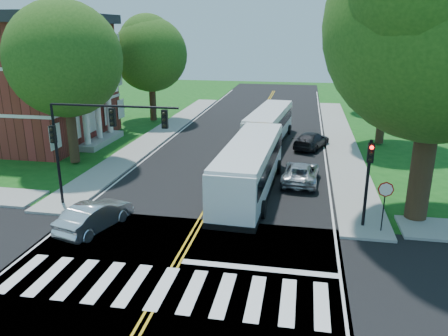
% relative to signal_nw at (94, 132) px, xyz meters
% --- Properties ---
extents(ground, '(140.00, 140.00, 0.00)m').
position_rel_signal_nw_xyz_m(ground, '(5.86, -6.43, -4.38)').
color(ground, '#134E15').
rests_on(ground, ground).
extents(road, '(14.00, 96.00, 0.01)m').
position_rel_signal_nw_xyz_m(road, '(5.86, 11.57, -4.37)').
color(road, black).
rests_on(road, ground).
extents(cross_road, '(60.00, 12.00, 0.01)m').
position_rel_signal_nw_xyz_m(cross_road, '(5.86, -6.43, -4.37)').
color(cross_road, black).
rests_on(cross_road, ground).
extents(center_line, '(0.36, 70.00, 0.01)m').
position_rel_signal_nw_xyz_m(center_line, '(5.86, 15.57, -4.36)').
color(center_line, gold).
rests_on(center_line, road).
extents(edge_line_w, '(0.12, 70.00, 0.01)m').
position_rel_signal_nw_xyz_m(edge_line_w, '(-0.94, 15.57, -4.36)').
color(edge_line_w, silver).
rests_on(edge_line_w, road).
extents(edge_line_e, '(0.12, 70.00, 0.01)m').
position_rel_signal_nw_xyz_m(edge_line_e, '(12.66, 15.57, -4.36)').
color(edge_line_e, silver).
rests_on(edge_line_e, road).
extents(crosswalk, '(12.60, 3.00, 0.01)m').
position_rel_signal_nw_xyz_m(crosswalk, '(5.86, -6.93, -4.36)').
color(crosswalk, silver).
rests_on(crosswalk, road).
extents(stop_bar, '(6.60, 0.40, 0.01)m').
position_rel_signal_nw_xyz_m(stop_bar, '(9.36, -4.83, -4.36)').
color(stop_bar, silver).
rests_on(stop_bar, road).
extents(sidewalk_nw, '(2.60, 40.00, 0.15)m').
position_rel_signal_nw_xyz_m(sidewalk_nw, '(-2.44, 18.57, -4.30)').
color(sidewalk_nw, gray).
rests_on(sidewalk_nw, ground).
extents(sidewalk_ne, '(2.60, 40.00, 0.15)m').
position_rel_signal_nw_xyz_m(sidewalk_ne, '(14.16, 18.57, -4.30)').
color(sidewalk_ne, gray).
rests_on(sidewalk_ne, ground).
extents(tree_ne_big, '(10.80, 10.80, 14.91)m').
position_rel_signal_nw_xyz_m(tree_ne_big, '(16.86, 1.57, 5.24)').
color(tree_ne_big, '#311E13').
rests_on(tree_ne_big, ground).
extents(tree_west_near, '(8.00, 8.00, 11.40)m').
position_rel_signal_nw_xyz_m(tree_west_near, '(-5.64, 7.57, 3.15)').
color(tree_west_near, '#311E13').
rests_on(tree_west_near, ground).
extents(tree_west_far, '(7.60, 7.60, 10.67)m').
position_rel_signal_nw_xyz_m(tree_west_far, '(-5.14, 23.57, 2.62)').
color(tree_west_far, '#311E13').
rests_on(tree_west_far, ground).
extents(tree_east_mid, '(8.40, 8.40, 11.93)m').
position_rel_signal_nw_xyz_m(tree_east_mid, '(17.36, 17.57, 3.48)').
color(tree_east_mid, '#311E13').
rests_on(tree_east_mid, ground).
extents(tree_east_far, '(7.20, 7.20, 10.34)m').
position_rel_signal_nw_xyz_m(tree_east_far, '(18.36, 33.57, 2.48)').
color(tree_east_far, '#311E13').
rests_on(tree_east_far, ground).
extents(signal_nw, '(7.15, 0.46, 5.66)m').
position_rel_signal_nw_xyz_m(signal_nw, '(0.00, 0.00, 0.00)').
color(signal_nw, black).
rests_on(signal_nw, ground).
extents(signal_ne, '(0.30, 0.46, 4.40)m').
position_rel_signal_nw_xyz_m(signal_ne, '(14.06, 0.01, -1.41)').
color(signal_ne, black).
rests_on(signal_ne, ground).
extents(stop_sign, '(0.76, 0.08, 2.53)m').
position_rel_signal_nw_xyz_m(stop_sign, '(14.86, -0.45, -2.35)').
color(stop_sign, black).
rests_on(stop_sign, ground).
extents(bus_lead, '(3.30, 12.15, 3.12)m').
position_rel_signal_nw_xyz_m(bus_lead, '(7.83, 4.03, -2.72)').
color(bus_lead, silver).
rests_on(bus_lead, road).
extents(bus_follow, '(3.54, 11.57, 2.94)m').
position_rel_signal_nw_xyz_m(bus_follow, '(7.94, 16.41, -2.81)').
color(bus_follow, silver).
rests_on(bus_follow, road).
extents(hatchback, '(2.56, 4.55, 1.42)m').
position_rel_signal_nw_xyz_m(hatchback, '(0.95, -2.52, -3.66)').
color(hatchback, silver).
rests_on(hatchback, road).
extents(suv, '(2.49, 4.89, 1.32)m').
position_rel_signal_nw_xyz_m(suv, '(10.85, 6.40, -3.71)').
color(suv, '#AAACB1').
rests_on(suv, road).
extents(dark_sedan, '(3.40, 5.04, 1.36)m').
position_rel_signal_nw_xyz_m(dark_sedan, '(11.57, 15.25, -3.69)').
color(dark_sedan, black).
rests_on(dark_sedan, road).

